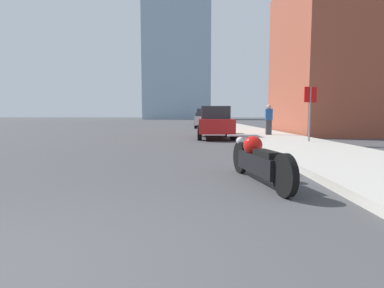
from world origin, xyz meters
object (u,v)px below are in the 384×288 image
Objects in this scene: motorcycle at (258,160)px; parked_car_white at (200,118)px; pedestrian at (269,119)px; stop_sign at (310,104)px; parked_car_green at (201,117)px; parked_car_black at (204,118)px; parked_car_red at (215,122)px; parked_car_silver at (206,119)px.

parked_car_white is (-0.29, 46.62, 0.44)m from motorcycle.
pedestrian reaches higher than parked_car_white.
parked_car_green is at bearing 93.78° from stop_sign.
parked_car_white reaches higher than motorcycle.
parked_car_black reaches higher than parked_car_green.
stop_sign is at bearing 52.01° from motorcycle.
motorcycle is 7.63m from stop_sign.
parked_car_black is 1.14× the size of parked_car_green.
parked_car_green is at bearing 86.96° from parked_car_black.
stop_sign is at bearing -86.54° from parked_car_green.
parked_car_green is (0.05, 24.38, -0.07)m from parked_car_black.
parked_car_black reaches higher than parked_car_white.
parked_car_black reaches higher than parked_car_red.
parked_car_red is 23.20m from parked_car_black.
motorcycle is 57.85m from parked_car_green.
motorcycle is 22.94m from parked_car_silver.
parked_car_black and pedestrian have the same top height.
motorcycle is 0.56× the size of parked_car_silver.
stop_sign is (3.38, -51.14, 0.82)m from parked_car_green.
parked_car_black is 26.99m from stop_sign.
parked_car_black is (-0.02, 33.48, 0.46)m from motorcycle.
parked_car_green is (0.17, 34.92, -0.10)m from parked_car_silver.
parked_car_red is (-0.09, 10.27, 0.42)m from motorcycle.
parked_car_silver is at bearing 102.36° from stop_sign.
parked_car_white is at bearing 95.03° from parked_car_silver.
motorcycle is 33.48m from parked_car_black.
parked_car_red is 2.09× the size of stop_sign.
parked_car_white is 2.93× the size of pedestrian.
parked_car_red reaches higher than parked_car_green.
stop_sign is at bearing -81.75° from pedestrian.
parked_car_red is at bearing -85.07° from parked_car_silver.
parked_car_silver is 2.06× the size of stop_sign.
parked_car_green reaches higher than motorcycle.
stop_sign is (3.50, -3.56, 0.79)m from parked_car_red.
pedestrian is at bearing -71.58° from parked_car_silver.
parked_car_silver is 23.69m from parked_car_white.
parked_car_red is at bearing -86.22° from parked_car_white.
motorcycle is 0.56× the size of parked_car_black.
parked_car_silver is (-0.15, 22.93, 0.49)m from motorcycle.
parked_car_black is 22.81m from pedestrian.
parked_car_black is 13.15m from parked_car_white.
parked_car_silver is at bearing -93.62° from parked_car_black.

